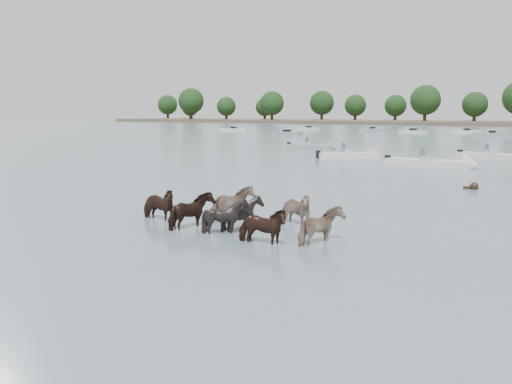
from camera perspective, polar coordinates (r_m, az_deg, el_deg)
The scene contains 9 objects.
ground at distance 17.59m, azimuth 0.96°, elevation -3.90°, with size 400.00×400.00×0.00m, color slate.
shoreline at distance 182.64m, azimuth 6.75°, elevation 7.39°, with size 160.00×30.00×1.00m, color #4C4233.
pony_herd at distance 17.46m, azimuth -2.03°, elevation -2.48°, with size 7.80×4.01×1.37m.
swimming_pony at distance 28.58m, azimuth 21.90°, elevation 0.49°, with size 0.72×0.44×0.44m.
motorboat_a at distance 44.94m, azimuth 10.59°, elevation 3.81°, with size 5.21×4.57×1.92m.
motorboat_b at distance 39.28m, azimuth 18.79°, elevation 2.85°, with size 6.45×1.78×1.92m.
motorboat_c at distance 46.63m, azimuth 24.47°, elevation 3.36°, with size 5.97×3.01×1.92m.
motorboat_f at distance 55.01m, azimuth 6.50°, elevation 4.73°, with size 5.25×2.59×1.92m.
treeline at distance 182.24m, azimuth 7.38°, elevation 9.28°, with size 153.22×22.24×12.34m.
Camera 1 is at (8.93, -14.68, 3.77)m, focal length 37.95 mm.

